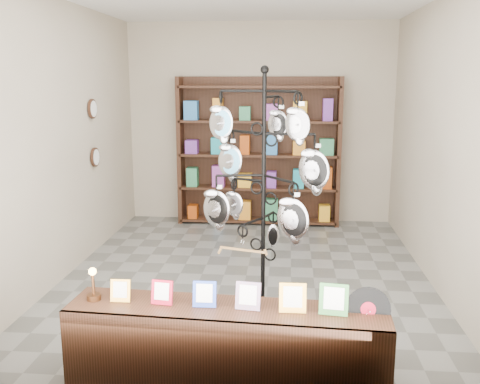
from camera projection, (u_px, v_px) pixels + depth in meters
The scene contains 6 objects.
ground at pixel (246, 275), 5.99m from camera, with size 5.00×5.00×0.00m, color slate.
room_envelope at pixel (247, 109), 5.61m from camera, with size 5.00×5.00×5.00m.
display_tree at pixel (264, 176), 4.75m from camera, with size 1.23×1.23×2.27m.
front_shelf at pixel (227, 344), 3.85m from camera, with size 2.31×0.59×0.81m.
back_shelving at pixel (259, 156), 8.01m from camera, with size 2.42×0.36×2.20m.
wall_clocks at pixel (94, 133), 6.63m from camera, with size 0.03×0.24×0.84m.
Camera 1 is at (0.45, -5.65, 2.14)m, focal length 40.00 mm.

